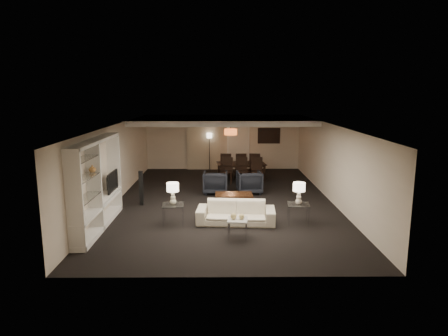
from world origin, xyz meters
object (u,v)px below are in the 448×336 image
at_px(sofa, 236,213).
at_px(floor_lamp, 209,152).
at_px(chair_nm, 242,171).
at_px(floor_speaker, 141,188).
at_px(vase_amber, 92,169).
at_px(chair_fr, 255,165).
at_px(television, 109,181).
at_px(dining_table, 241,172).
at_px(side_table_left, 173,214).
at_px(side_table_right, 298,214).
at_px(chair_fm, 240,165).
at_px(armchair_left, 215,182).
at_px(table_lamp_left, 173,194).
at_px(chair_nr, 257,171).
at_px(chair_fl, 226,165).
at_px(coffee_table, 234,200).
at_px(vase_blue, 80,199).
at_px(chair_nl, 227,171).
at_px(pendant_light, 231,132).
at_px(armchair_right, 249,182).
at_px(table_lamp_right, 299,193).
at_px(marble_table, 238,229).

xyz_separation_m(sofa, floor_lamp, (-0.92, 7.49, 0.54)).
bearing_deg(chair_nm, floor_speaker, -141.05).
bearing_deg(chair_nm, vase_amber, -129.45).
bearing_deg(floor_speaker, chair_fr, 48.32).
height_order(television, dining_table, television).
distance_m(side_table_left, side_table_right, 3.40).
relative_size(dining_table, chair_nm, 1.92).
bearing_deg(chair_fm, television, 49.36).
relative_size(armchair_left, chair_fr, 0.85).
xyz_separation_m(table_lamp_left, chair_nm, (2.12, 4.81, -0.33)).
bearing_deg(chair_fm, chair_nm, 85.67).
relative_size(television, chair_fr, 0.96).
height_order(table_lamp_left, chair_nr, table_lamp_left).
xyz_separation_m(chair_fm, floor_lamp, (-1.34, 1.38, 0.35)).
bearing_deg(dining_table, chair_nm, -95.71).
xyz_separation_m(table_lamp_left, chair_fl, (1.52, 6.11, -0.33)).
distance_m(coffee_table, floor_lamp, 6.00).
xyz_separation_m(armchair_left, vase_blue, (-3.01, -4.95, 0.76)).
height_order(side_table_right, vase_blue, vase_blue).
distance_m(sofa, chair_nr, 4.92).
height_order(side_table_left, chair_fr, chair_fr).
bearing_deg(television, coffee_table, -75.33).
xyz_separation_m(chair_nr, chair_fl, (-1.20, 1.30, 0.00)).
height_order(table_lamp_left, floor_lamp, floor_lamp).
xyz_separation_m(vase_blue, chair_nr, (4.64, 6.46, -0.64)).
relative_size(television, chair_fl, 0.96).
relative_size(table_lamp_left, chair_nl, 0.59).
relative_size(side_table_left, chair_nm, 0.57).
xyz_separation_m(pendant_light, chair_nl, (-0.17, -0.98, -1.42)).
bearing_deg(armchair_right, chair_fm, -92.33).
distance_m(pendant_light, vase_blue, 8.30).
xyz_separation_m(side_table_left, chair_fr, (2.72, 6.11, 0.23)).
bearing_deg(vase_amber, side_table_left, 18.36).
relative_size(side_table_left, table_lamp_right, 0.97).
bearing_deg(vase_amber, coffee_table, 31.74).
xyz_separation_m(chair_nr, floor_lamp, (-1.94, 2.68, 0.35)).
xyz_separation_m(chair_nl, chair_nr, (1.20, 0.00, 0.00)).
height_order(coffee_table, armchair_left, armchair_left).
bearing_deg(chair_fr, coffee_table, 82.53).
bearing_deg(armchair_right, chair_fr, -104.49).
distance_m(table_lamp_left, chair_fm, 6.48).
bearing_deg(television, chair_nm, -43.98).
relative_size(vase_blue, floor_lamp, 0.10).
xyz_separation_m(armchair_right, table_lamp_left, (-2.30, -3.30, 0.45)).
distance_m(side_table_left, marble_table, 2.03).
xyz_separation_m(television, vase_blue, (-0.03, -2.31, 0.12)).
relative_size(armchair_left, chair_nl, 0.85).
bearing_deg(coffee_table, pendant_light, 90.04).
height_order(side_table_left, chair_nr, chair_nr).
distance_m(table_lamp_right, chair_nm, 4.99).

